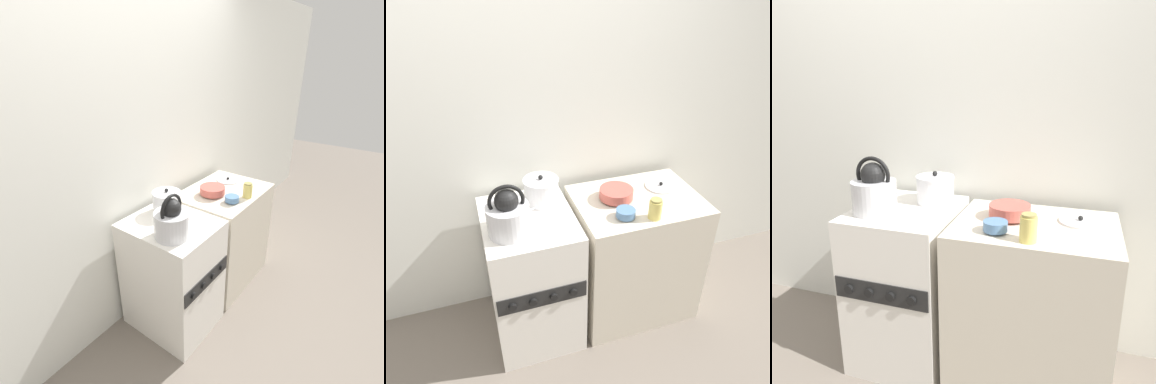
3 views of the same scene
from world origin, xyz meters
TOP-DOWN VIEW (x-y plane):
  - wall_back at (0.00, 0.68)m, footprint 7.00×0.06m
  - stove at (0.00, 0.30)m, footprint 0.52×0.63m
  - counter at (0.69, 0.29)m, footprint 0.77×0.58m
  - kettle at (-0.12, 0.20)m, footprint 0.28×0.23m
  - cooking_pot at (0.12, 0.44)m, footprint 0.21×0.21m
  - enamel_bowl at (0.56, 0.33)m, footprint 0.21×0.21m
  - small_ceramic_bowl at (0.53, 0.13)m, footprint 0.11×0.11m
  - storage_jar at (0.68, 0.08)m, footprint 0.07×0.07m
  - loose_pot_lid at (0.89, 0.38)m, footprint 0.20×0.20m

SIDE VIEW (x-z plane):
  - counter at x=0.69m, z-range 0.00..0.88m
  - stove at x=0.00m, z-range 0.00..0.89m
  - loose_pot_lid at x=0.89m, z-range 0.87..0.91m
  - small_ceramic_bowl at x=0.53m, z-range 0.89..0.94m
  - enamel_bowl at x=0.56m, z-range 0.89..0.96m
  - storage_jar at x=0.68m, z-range 0.88..1.01m
  - cooking_pot at x=0.12m, z-range 0.88..1.06m
  - kettle at x=-0.12m, z-range 0.85..1.15m
  - wall_back at x=0.00m, z-range 0.00..2.50m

